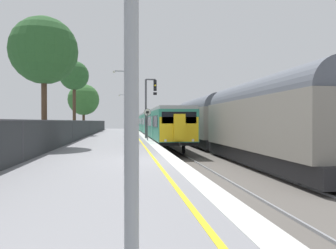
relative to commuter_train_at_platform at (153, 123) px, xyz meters
The scene contains 11 objects.
ground 29.92m from the commuter_train_at_platform, 88.95° to the right, with size 17.40×110.00×1.21m.
commuter_train_at_platform is the anchor object (origin of this frame).
freight_train_adjacent_track 18.33m from the commuter_train_at_platform, 77.38° to the right, with size 2.60×30.08×4.91m.
signal_gantry 13.33m from the commuter_train_at_platform, 96.50° to the right, with size 1.10×0.24×5.48m.
speed_limit_sign 16.76m from the commuter_train_at_platform, 96.32° to the right, with size 0.59×0.08×2.60m.
platform_lamp_mid 18.15m from the commuter_train_at_platform, 101.47° to the right, with size 2.00×0.20×5.53m.
platform_lamp_far 5.99m from the commuter_train_at_platform, 129.39° to the left, with size 2.00×0.20×5.49m.
platform_back_fence 30.79m from the commuter_train_at_platform, 104.18° to the right, with size 0.07×99.00×1.65m.
background_tree_left 11.81m from the commuter_train_at_platform, 153.15° to the right, with size 3.32×3.32×8.48m.
background_tree_centre 24.16m from the commuter_train_at_platform, 111.53° to the right, with size 4.13×4.13×8.00m.
background_tree_right 13.34m from the commuter_train_at_platform, 140.16° to the left, with size 4.78×4.78×7.30m.
Camera 1 is at (-1.55, -12.92, 1.58)m, focal length 34.45 mm.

